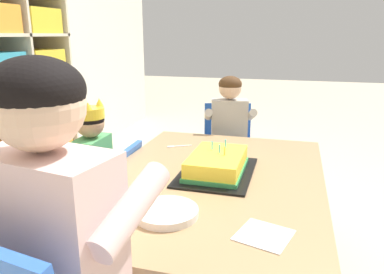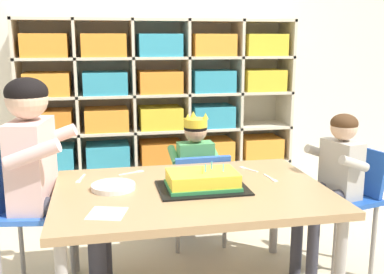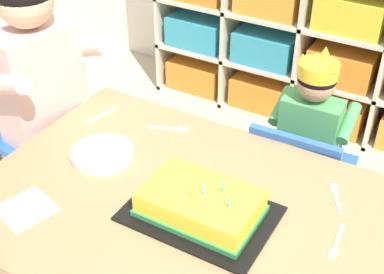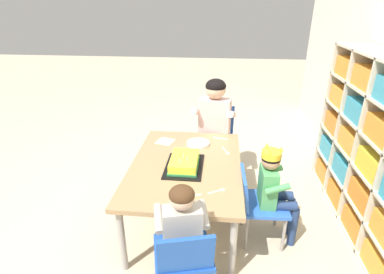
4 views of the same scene
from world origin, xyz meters
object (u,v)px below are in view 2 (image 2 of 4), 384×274
(classroom_chair_adult_side, at_px, (22,203))
(birthday_cake_on_tray, at_px, (202,182))
(activity_table, at_px, (191,199))
(fork_near_cake_tray, at_px, (247,169))
(classroom_chair_guest_side, at_px, (346,196))
(guest_at_table_side, at_px, (333,174))
(fork_beside_plate_stack, at_px, (81,179))
(paper_plate_stack, at_px, (113,187))
(classroom_chair_blue, at_px, (198,190))
(adult_helper_seated, at_px, (45,163))
(child_with_crown, at_px, (194,162))
(fork_at_table_front_edge, at_px, (133,172))
(fork_scattered_mid_table, at_px, (271,178))

(classroom_chair_adult_side, bearing_deg, birthday_cake_on_tray, -95.44)
(activity_table, distance_m, fork_near_cake_tray, 0.44)
(classroom_chair_guest_side, bearing_deg, classroom_chair_adult_side, -108.44)
(guest_at_table_side, distance_m, fork_beside_plate_stack, 1.26)
(activity_table, distance_m, paper_plate_stack, 0.36)
(classroom_chair_blue, height_order, adult_helper_seated, adult_helper_seated)
(fork_beside_plate_stack, bearing_deg, classroom_chair_blue, -52.23)
(adult_helper_seated, bearing_deg, fork_beside_plate_stack, -58.86)
(child_with_crown, height_order, classroom_chair_adult_side, child_with_crown)
(fork_at_table_front_edge, xyz_separation_m, fork_near_cake_tray, (0.60, -0.06, 0.00))
(guest_at_table_side, bearing_deg, birthday_cake_on_tray, -98.38)
(birthday_cake_on_tray, distance_m, fork_scattered_mid_table, 0.38)
(activity_table, bearing_deg, paper_plate_stack, 169.33)
(child_with_crown, height_order, fork_near_cake_tray, child_with_crown)
(classroom_chair_blue, xyz_separation_m, classroom_chair_guest_side, (0.69, -0.47, 0.08))
(activity_table, height_order, birthday_cake_on_tray, birthday_cake_on_tray)
(activity_table, xyz_separation_m, fork_near_cake_tray, (0.35, 0.26, 0.05))
(fork_beside_plate_stack, bearing_deg, child_with_crown, -45.01)
(paper_plate_stack, xyz_separation_m, fork_scattered_mid_table, (0.77, 0.01, -0.01))
(classroom_chair_adult_side, bearing_deg, fork_beside_plate_stack, -71.86)
(paper_plate_stack, height_order, fork_near_cake_tray, paper_plate_stack)
(classroom_chair_adult_side, height_order, guest_at_table_side, guest_at_table_side)
(classroom_chair_adult_side, bearing_deg, fork_near_cake_tray, -78.36)
(birthday_cake_on_tray, xyz_separation_m, fork_near_cake_tray, (0.30, 0.26, -0.03))
(fork_at_table_front_edge, bearing_deg, child_with_crown, -160.92)
(classroom_chair_guest_side, xyz_separation_m, paper_plate_stack, (-1.19, -0.02, 0.14))
(classroom_chair_blue, distance_m, fork_at_table_front_edge, 0.51)
(classroom_chair_adult_side, xyz_separation_m, birthday_cake_on_tray, (0.83, -0.22, 0.12))
(adult_helper_seated, height_order, fork_beside_plate_stack, adult_helper_seated)
(fork_scattered_mid_table, relative_size, fork_at_table_front_edge, 1.01)
(fork_scattered_mid_table, distance_m, fork_near_cake_tray, 0.19)
(paper_plate_stack, bearing_deg, guest_at_table_side, -0.31)
(classroom_chair_guest_side, bearing_deg, guest_at_table_side, -90.00)
(paper_plate_stack, bearing_deg, activity_table, -10.67)
(child_with_crown, distance_m, fork_scattered_mid_table, 0.65)
(fork_beside_plate_stack, relative_size, fork_near_cake_tray, 1.19)
(classroom_chair_blue, height_order, paper_plate_stack, classroom_chair_blue)
(classroom_chair_guest_side, distance_m, fork_at_table_front_edge, 1.11)
(classroom_chair_blue, relative_size, fork_near_cake_tray, 4.94)
(classroom_chair_guest_side, xyz_separation_m, birthday_cake_on_tray, (-0.79, -0.09, 0.16))
(classroom_chair_guest_side, xyz_separation_m, fork_beside_plate_stack, (-1.34, 0.17, 0.13))
(activity_table, distance_m, fork_beside_plate_stack, 0.57)
(adult_helper_seated, relative_size, fork_near_cake_tray, 9.02)
(classroom_chair_adult_side, height_order, fork_beside_plate_stack, classroom_chair_adult_side)
(birthday_cake_on_tray, height_order, fork_at_table_front_edge, birthday_cake_on_tray)
(classroom_chair_guest_side, relative_size, paper_plate_stack, 3.33)
(fork_beside_plate_stack, bearing_deg, fork_scattered_mid_table, -87.98)
(adult_helper_seated, height_order, guest_at_table_side, adult_helper_seated)
(guest_at_table_side, distance_m, fork_scattered_mid_table, 0.33)
(child_with_crown, relative_size, fork_scattered_mid_table, 5.92)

